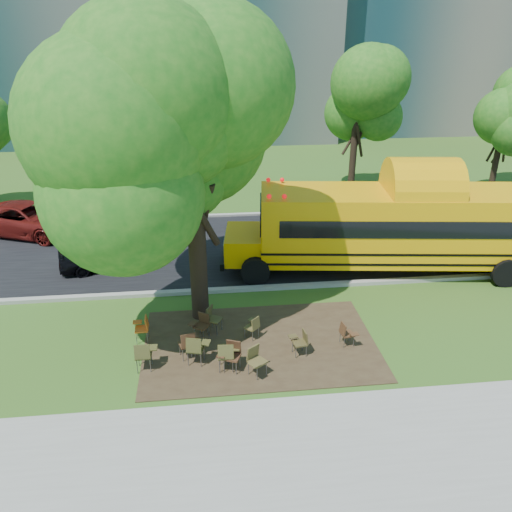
{
  "coord_description": "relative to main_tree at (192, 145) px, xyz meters",
  "views": [
    {
      "loc": [
        -0.53,
        -13.13,
        8.71
      ],
      "look_at": [
        1.27,
        3.09,
        1.33
      ],
      "focal_mm": 35.0,
      "sensor_mm": 36.0,
      "label": 1
    }
  ],
  "objects": [
    {
      "name": "school_bus",
      "position": [
        8.22,
        2.7,
        -3.85
      ],
      "size": [
        13.51,
        4.44,
        3.25
      ],
      "rotation": [
        0.0,
        0.0,
        -0.12
      ],
      "color": "#E79E07",
      "rests_on": "ground"
    },
    {
      "name": "chair_10",
      "position": [
        0.37,
        -0.99,
        -5.19
      ],
      "size": [
        0.58,
        0.74,
        0.88
      ],
      "rotation": [
        0.0,
        0.0,
        -2.08
      ],
      "color": "#463F1E",
      "rests_on": "ground"
    },
    {
      "name": "chair_2",
      "position": [
        -0.37,
        -2.31,
        -5.17
      ],
      "size": [
        0.62,
        0.67,
        0.91
      ],
      "rotation": [
        0.0,
        0.0,
        0.29
      ],
      "color": "#452A18",
      "rests_on": "ground"
    },
    {
      "name": "chair_4",
      "position": [
        0.71,
        -3.02,
        -5.15
      ],
      "size": [
        0.64,
        0.55,
        0.94
      ],
      "rotation": [
        0.0,
        0.0,
        -0.08
      ],
      "color": "#4C4721",
      "rests_on": "ground"
    },
    {
      "name": "chair_6",
      "position": [
        2.9,
        -2.48,
        -5.23
      ],
      "size": [
        0.54,
        0.54,
        0.81
      ],
      "rotation": [
        0.0,
        0.0,
        1.72
      ],
      "color": "#473D1E",
      "rests_on": "ground"
    },
    {
      "name": "bg_tree_2",
      "position": [
        -4.22,
        14.65,
        -1.52
      ],
      "size": [
        4.8,
        4.8,
        6.62
      ],
      "color": "black",
      "rests_on": "ground"
    },
    {
      "name": "asphalt_road",
      "position": [
        0.78,
        5.65,
        -5.71
      ],
      "size": [
        80.0,
        8.0,
        0.04
      ],
      "primitive_type": "cube",
      "color": "black",
      "rests_on": "ground"
    },
    {
      "name": "sidewalk",
      "position": [
        0.78,
        -6.35,
        -5.71
      ],
      "size": [
        60.0,
        4.0,
        0.04
      ],
      "primitive_type": "cube",
      "color": "gray",
      "rests_on": "ground"
    },
    {
      "name": "dirt_patch",
      "position": [
        1.78,
        -1.85,
        -5.71
      ],
      "size": [
        7.0,
        4.5,
        0.03
      ],
      "primitive_type": "cube",
      "color": "#382819",
      "rests_on": "ground"
    },
    {
      "name": "bg_car_red",
      "position": [
        -7.83,
        8.34,
        -4.98
      ],
      "size": [
        5.89,
        4.26,
        1.49
      ],
      "primitive_type": "imported",
      "rotation": [
        0.0,
        0.0,
        1.2
      ],
      "color": "#59120F",
      "rests_on": "ground"
    },
    {
      "name": "kerb_near",
      "position": [
        0.78,
        1.65,
        -5.66
      ],
      "size": [
        80.0,
        0.25,
        0.14
      ],
      "primitive_type": "cube",
      "color": "gray",
      "rests_on": "ground"
    },
    {
      "name": "chair_3",
      "position": [
        0.84,
        -2.97,
        -5.18
      ],
      "size": [
        0.72,
        0.56,
        0.9
      ],
      "rotation": [
        0.0,
        0.0,
        2.76
      ],
      "color": "#462919",
      "rests_on": "ground"
    },
    {
      "name": "kerb_far",
      "position": [
        0.78,
        9.75,
        -5.66
      ],
      "size": [
        80.0,
        0.25,
        0.14
      ],
      "primitive_type": "cube",
      "color": "gray",
      "rests_on": "ground"
    },
    {
      "name": "black_car",
      "position": [
        -3.69,
        4.23,
        -5.11
      ],
      "size": [
        3.88,
        2.31,
        1.24
      ],
      "primitive_type": "imported",
      "rotation": [
        0.0,
        0.0,
        1.82
      ],
      "color": "black",
      "rests_on": "ground"
    },
    {
      "name": "main_tree",
      "position": [
        0.0,
        0.0,
        0.0
      ],
      "size": [
        7.08,
        7.08,
        9.29
      ],
      "color": "black",
      "rests_on": "ground"
    },
    {
      "name": "building_main",
      "position": [
        -7.22,
        34.65,
        5.27
      ],
      "size": [
        38.0,
        16.0,
        22.0
      ],
      "primitive_type": "cube",
      "color": "#605F5B",
      "rests_on": "ground"
    },
    {
      "name": "chair_0",
      "position": [
        -1.57,
        -2.75,
        -5.16
      ],
      "size": [
        0.6,
        0.54,
        0.93
      ],
      "rotation": [
        0.0,
        0.0,
        -0.01
      ],
      "color": "#45411D",
      "rests_on": "ground"
    },
    {
      "name": "chair_1",
      "position": [
        -0.14,
        -2.63,
        -5.14
      ],
      "size": [
        0.72,
        0.56,
        0.95
      ],
      "rotation": [
        0.0,
        0.0,
        -0.25
      ],
      "color": "#43411D",
      "rests_on": "ground"
    },
    {
      "name": "chair_7",
      "position": [
        4.34,
        -2.2,
        -5.25
      ],
      "size": [
        0.52,
        0.52,
        0.77
      ],
      "rotation": [
        0.0,
        0.0,
        -1.42
      ],
      "color": "#4B2E1B",
      "rests_on": "ground"
    },
    {
      "name": "chair_8",
      "position": [
        -1.75,
        -1.23,
        -5.21
      ],
      "size": [
        0.5,
        0.54,
        0.84
      ],
      "rotation": [
        0.0,
        0.0,
        1.6
      ],
      "color": "#D85C17",
      "rests_on": "ground"
    },
    {
      "name": "bg_tree_3",
      "position": [
        8.78,
        12.65,
        -0.7
      ],
      "size": [
        5.6,
        5.6,
        7.84
      ],
      "color": "black",
      "rests_on": "ground"
    },
    {
      "name": "ground",
      "position": [
        0.78,
        -1.35,
        -5.73
      ],
      "size": [
        160.0,
        160.0,
        0.0
      ],
      "primitive_type": "plane",
      "color": "#3D591B",
      "rests_on": "ground"
    },
    {
      "name": "chair_5",
      "position": [
        1.47,
        -3.3,
        -5.18
      ],
      "size": [
        0.6,
        0.75,
        0.89
      ],
      "rotation": [
        0.0,
        0.0,
        3.77
      ],
      "color": "brown",
      "rests_on": "ground"
    },
    {
      "name": "bg_tree_4",
      "position": [
        16.78,
        11.65,
        -1.39
      ],
      "size": [
        5.0,
        5.0,
        6.85
      ],
      "color": "black",
      "rests_on": "ground"
    },
    {
      "name": "chair_11",
      "position": [
        1.61,
        -1.5,
        -5.25
      ],
      "size": [
        0.53,
        0.67,
        0.78
      ],
      "rotation": [
        0.0,
        0.0,
        0.81
      ],
      "color": "brown",
      "rests_on": "ground"
    },
    {
      "name": "chair_9",
      "position": [
        0.03,
        -1.24,
        -5.22
      ],
      "size": [
        0.69,
        0.55,
        0.82
      ],
      "rotation": [
        0.0,
        0.0,
        2.57
      ],
      "color": "#422A17",
      "rests_on": "ground"
    }
  ]
}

